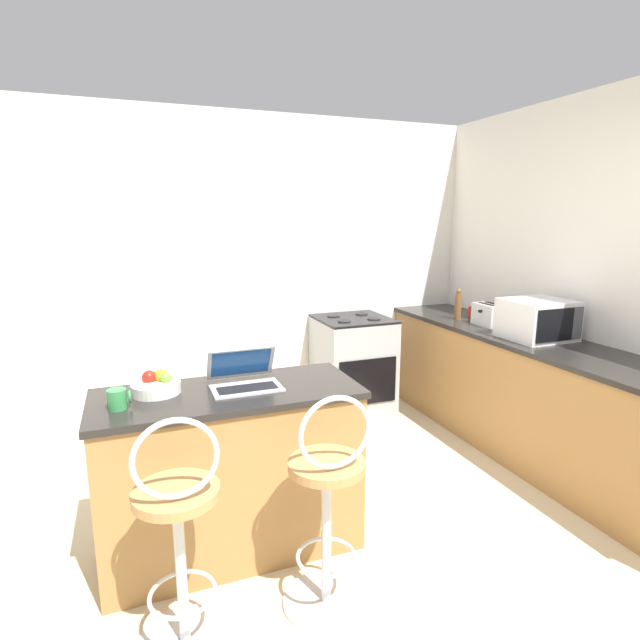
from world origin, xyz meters
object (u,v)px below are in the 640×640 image
bar_stool_far (328,508)px  fruit_bowl (156,385)px  bar_stool_near (180,541)px  microwave (538,319)px  stove_range (353,367)px  pepper_mill (458,305)px  mug_green (118,399)px  laptop (244,377)px  mug_red (473,311)px  toaster (489,315)px

bar_stool_far → fruit_bowl: size_ratio=4.35×
bar_stool_near → microwave: (2.60, 0.87, 0.54)m
bar_stool_far → stove_range: size_ratio=1.16×
microwave → pepper_mill: (-0.10, 0.79, -0.02)m
mug_green → microwave: bearing=7.5°
stove_range → laptop: bearing=-132.0°
bar_stool_near → mug_red: bar_stool_near is taller
bar_stool_near → pepper_mill: 3.05m
toaster → stove_range: toaster is taller
bar_stool_near → toaster: bearing=27.8°
toaster → mug_red: 0.39m
toaster → mug_red: size_ratio=2.44×
bar_stool_far → mug_red: 2.75m
microwave → mug_red: (0.11, 0.86, -0.10)m
laptop → mug_green: (-0.61, -0.11, -0.00)m
bar_stool_far → pepper_mill: pepper_mill is taller
toaster → stove_range: (-0.89, 0.67, -0.53)m
stove_range → mug_green: size_ratio=8.69×
bar_stool_near → mug_red: (2.72, 1.73, 0.44)m
fruit_bowl → toaster: bearing=14.9°
bar_stool_near → microwave: 2.80m
fruit_bowl → mug_red: fruit_bowl is taller
pepper_mill → microwave: bearing=-82.5°
mug_green → fruit_bowl: bearing=42.9°
microwave → fruit_bowl: microwave is taller
bar_stool_near → mug_green: 0.70m
stove_range → fruit_bowl: (-1.71, -1.37, 0.48)m
toaster → laptop: bearing=-160.9°
bar_stool_far → fruit_bowl: (-0.66, 0.67, 0.43)m
laptop → stove_range: (1.28, 1.43, -0.49)m
mug_red → pepper_mill: bearing=-162.4°
laptop → pepper_mill: (2.09, 1.05, 0.08)m
laptop → microwave: microwave is taller
pepper_mill → fruit_bowl: bearing=-158.5°
microwave → bar_stool_near: bearing=-161.5°
laptop → fruit_bowl: size_ratio=1.47×
bar_stool_near → stove_range: (1.69, 2.04, -0.05)m
bar_stool_far → toaster: bearing=34.9°
stove_range → mug_green: (-1.89, -1.53, 0.49)m
mug_green → fruit_bowl: size_ratio=0.43×
stove_range → pepper_mill: 1.06m
pepper_mill → bar_stool_far: bearing=-138.4°
microwave → laptop: bearing=-173.2°
laptop → mug_red: (2.31, 1.12, -0.01)m
bar_stool_near → fruit_bowl: (-0.02, 0.67, 0.43)m
bar_stool_far → mug_red: (2.09, 1.73, 0.44)m
stove_range → fruit_bowl: size_ratio=3.74×
mug_green → pepper_mill: (2.70, 1.16, 0.08)m
microwave → bar_stool_far: bearing=-156.1°
bar_stool_far → fruit_bowl: bar_stool_far is taller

